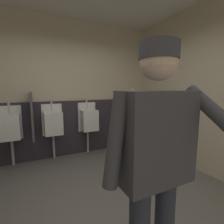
# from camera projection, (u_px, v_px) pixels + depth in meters

# --- Properties ---
(ground_plane) EXTENTS (4.58, 4.38, 0.04)m
(ground_plane) POSITION_uv_depth(u_px,v_px,m) (98.00, 209.00, 2.10)
(ground_plane) COLOR slate
(wall_back) EXTENTS (4.58, 0.12, 2.89)m
(wall_back) POSITION_uv_depth(u_px,v_px,m) (63.00, 89.00, 3.63)
(wall_back) COLOR beige
(wall_back) RESTS_ON ground_plane
(wall_right) EXTENTS (0.12, 4.38, 2.89)m
(wall_right) POSITION_uv_depth(u_px,v_px,m) (212.00, 90.00, 2.80)
(wall_right) COLOR beige
(wall_right) RESTS_ON ground_plane
(wainscot_band_back) EXTENTS (3.98, 0.03, 1.20)m
(wainscot_band_back) POSITION_uv_depth(u_px,v_px,m) (65.00, 128.00, 3.68)
(wainscot_band_back) COLOR #2D2833
(wainscot_band_back) RESTS_ON ground_plane
(urinal_left) EXTENTS (0.40, 0.34, 1.24)m
(urinal_left) POSITION_uv_depth(u_px,v_px,m) (10.00, 127.00, 3.08)
(urinal_left) COLOR white
(urinal_left) RESTS_ON ground_plane
(urinal_middle) EXTENTS (0.40, 0.34, 1.24)m
(urinal_middle) POSITION_uv_depth(u_px,v_px,m) (53.00, 123.00, 3.41)
(urinal_middle) COLOR white
(urinal_middle) RESTS_ON ground_plane
(urinal_right) EXTENTS (0.40, 0.34, 1.24)m
(urinal_right) POSITION_uv_depth(u_px,v_px,m) (89.00, 120.00, 3.74)
(urinal_right) COLOR white
(urinal_right) RESTS_ON ground_plane
(privacy_divider_panel) EXTENTS (0.04, 0.40, 0.90)m
(privacy_divider_panel) POSITION_uv_depth(u_px,v_px,m) (32.00, 116.00, 3.16)
(privacy_divider_panel) COLOR #4C4C51
(person) EXTENTS (0.71, 0.60, 1.75)m
(person) POSITION_uv_depth(u_px,v_px,m) (156.00, 155.00, 1.10)
(person) COLOR #2D3342
(person) RESTS_ON ground_plane
(trash_bin) EXTENTS (0.38, 0.38, 0.75)m
(trash_bin) POSITION_uv_depth(u_px,v_px,m) (144.00, 136.00, 3.91)
(trash_bin) COLOR #38383D
(trash_bin) RESTS_ON ground_plane
(soap_dispenser) EXTENTS (0.10, 0.07, 0.18)m
(soap_dispenser) POSITION_uv_depth(u_px,v_px,m) (132.00, 92.00, 4.28)
(soap_dispenser) COLOR silver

